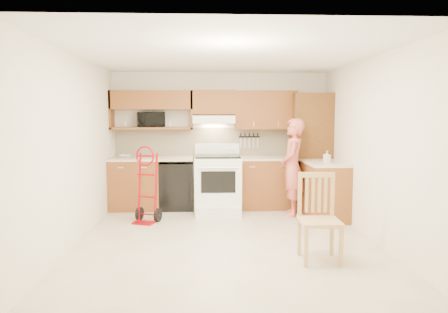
{
  "coord_description": "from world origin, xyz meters",
  "views": [
    {
      "loc": [
        -0.27,
        -5.63,
        1.71
      ],
      "look_at": [
        0.0,
        0.5,
        1.1
      ],
      "focal_mm": 33.54,
      "sensor_mm": 36.0,
      "label": 1
    }
  ],
  "objects": [
    {
      "name": "countertop_left",
      "position": [
        -1.25,
        1.95,
        0.92
      ],
      "size": [
        1.5,
        0.63,
        0.04
      ],
      "primitive_type": "cube",
      "color": "beige",
      "rests_on": "lower_cab_left"
    },
    {
      "name": "soap_bottle",
      "position": [
        1.7,
        1.05,
        1.04
      ],
      "size": [
        0.11,
        0.11,
        0.19
      ],
      "primitive_type": "imported",
      "rotation": [
        0.0,
        0.0,
        0.24
      ],
      "color": "white",
      "rests_on": "countertop_return"
    },
    {
      "name": "microwave",
      "position": [
        -1.26,
        2.08,
        1.63
      ],
      "size": [
        0.53,
        0.38,
        0.28
      ],
      "primitive_type": "imported",
      "rotation": [
        0.0,
        0.0,
        0.09
      ],
      "color": "black",
      "rests_on": "upper_shelf_mw"
    },
    {
      "name": "bowl",
      "position": [
        -1.74,
        1.95,
        0.97
      ],
      "size": [
        0.25,
        0.25,
        0.05
      ],
      "primitive_type": "imported",
      "rotation": [
        0.0,
        0.0,
        -0.19
      ],
      "color": "white",
      "rests_on": "countertop_left"
    },
    {
      "name": "upper_cab_right",
      "position": [
        0.83,
        2.08,
        1.8
      ],
      "size": [
        1.14,
        0.33,
        0.7
      ],
      "primitive_type": "cube",
      "color": "brown",
      "rests_on": "wall_back"
    },
    {
      "name": "pantry_tall",
      "position": [
        1.65,
        1.95,
        1.05
      ],
      "size": [
        0.7,
        0.6,
        2.1
      ],
      "primitive_type": "cube",
      "color": "brown",
      "rests_on": "ground"
    },
    {
      "name": "range_hood",
      "position": [
        -0.12,
        2.02,
        1.63
      ],
      "size": [
        0.76,
        0.46,
        0.14
      ],
      "primitive_type": "cube",
      "color": "white",
      "rests_on": "wall_back"
    },
    {
      "name": "wall_front",
      "position": [
        0.0,
        -2.26,
        1.25
      ],
      "size": [
        4.0,
        0.02,
        2.5
      ],
      "primitive_type": "cube",
      "color": "#F3E8CB",
      "rests_on": "ground"
    },
    {
      "name": "upper_cab_left",
      "position": [
        -1.25,
        2.08,
        1.98
      ],
      "size": [
        1.5,
        0.33,
        0.34
      ],
      "primitive_type": "cube",
      "color": "brown",
      "rests_on": "wall_back"
    },
    {
      "name": "countertop_right",
      "position": [
        0.83,
        1.95,
        0.92
      ],
      "size": [
        1.14,
        0.63,
        0.04
      ],
      "primitive_type": "cube",
      "color": "beige",
      "rests_on": "lower_cab_right"
    },
    {
      "name": "upper_shelf_mw",
      "position": [
        -1.25,
        2.08,
        1.47
      ],
      "size": [
        1.5,
        0.33,
        0.04
      ],
      "primitive_type": "cube",
      "color": "brown",
      "rests_on": "wall_back"
    },
    {
      "name": "wall_right",
      "position": [
        2.01,
        0.0,
        1.25
      ],
      "size": [
        0.02,
        4.5,
        2.5
      ],
      "primitive_type": "cube",
      "color": "#F3E8CB",
      "rests_on": "ground"
    },
    {
      "name": "wall_back",
      "position": [
        0.0,
        2.26,
        1.25
      ],
      "size": [
        4.0,
        0.02,
        2.5
      ],
      "primitive_type": "cube",
      "color": "#F3E8CB",
      "rests_on": "ground"
    },
    {
      "name": "lower_cab_right",
      "position": [
        0.83,
        1.95,
        0.45
      ],
      "size": [
        1.14,
        0.6,
        0.9
      ],
      "primitive_type": "cube",
      "color": "brown",
      "rests_on": "ground"
    },
    {
      "name": "countertop_return",
      "position": [
        1.7,
        1.15,
        0.92
      ],
      "size": [
        0.63,
        1.0,
        0.04
      ],
      "primitive_type": "cube",
      "color": "beige",
      "rests_on": "cab_return_right"
    },
    {
      "name": "floor",
      "position": [
        0.0,
        0.0,
        -0.01
      ],
      "size": [
        4.0,
        4.5,
        0.02
      ],
      "primitive_type": "cube",
      "color": "beige",
      "rests_on": "ground"
    },
    {
      "name": "person",
      "position": [
        1.2,
        1.35,
        0.83
      ],
      "size": [
        0.52,
        0.68,
        1.65
      ],
      "primitive_type": "imported",
      "rotation": [
        0.0,
        0.0,
        -1.8
      ],
      "color": "#D56256",
      "rests_on": "ground"
    },
    {
      "name": "lower_cab_left",
      "position": [
        -1.55,
        1.95,
        0.45
      ],
      "size": [
        0.9,
        0.6,
        0.9
      ],
      "primitive_type": "cube",
      "color": "brown",
      "rests_on": "ground"
    },
    {
      "name": "hand_truck",
      "position": [
        -1.23,
        0.96,
        0.55
      ],
      "size": [
        0.54,
        0.52,
        1.1
      ],
      "primitive_type": null,
      "rotation": [
        0.0,
        0.0,
        -0.32
      ],
      "color": "#9C030C",
      "rests_on": "ground"
    },
    {
      "name": "upper_cab_center",
      "position": [
        -0.12,
        2.08,
        1.94
      ],
      "size": [
        0.76,
        0.33,
        0.44
      ],
      "primitive_type": "cube",
      "color": "brown",
      "rests_on": "wall_back"
    },
    {
      "name": "dishwasher",
      "position": [
        -0.8,
        1.95,
        0.42
      ],
      "size": [
        0.6,
        0.6,
        0.85
      ],
      "primitive_type": "cube",
      "color": "black",
      "rests_on": "ground"
    },
    {
      "name": "dining_chair",
      "position": [
        1.06,
        -0.9,
        0.51
      ],
      "size": [
        0.47,
        0.51,
        1.02
      ],
      "primitive_type": null,
      "rotation": [
        0.0,
        0.0,
        -0.03
      ],
      "color": "tan",
      "rests_on": "ground"
    },
    {
      "name": "range",
      "position": [
        -0.06,
        1.62,
        0.59
      ],
      "size": [
        0.81,
        1.06,
        1.19
      ],
      "primitive_type": null,
      "color": "white",
      "rests_on": "ground"
    },
    {
      "name": "ceiling",
      "position": [
        0.0,
        0.0,
        2.51
      ],
      "size": [
        4.0,
        4.5,
        0.02
      ],
      "primitive_type": "cube",
      "color": "white",
      "rests_on": "ground"
    },
    {
      "name": "wall_left",
      "position": [
        -2.01,
        0.0,
        1.25
      ],
      "size": [
        0.02,
        4.5,
        2.5
      ],
      "primitive_type": "cube",
      "color": "#F3E8CB",
      "rests_on": "ground"
    },
    {
      "name": "knife_strip",
      "position": [
        0.55,
        2.21,
        1.24
      ],
      "size": [
        0.4,
        0.05,
        0.29
      ],
      "primitive_type": null,
      "color": "black",
      "rests_on": "backsplash"
    },
    {
      "name": "cab_return_right",
      "position": [
        1.7,
        1.15,
        0.45
      ],
      "size": [
        0.6,
        1.0,
        0.9
      ],
      "primitive_type": "cube",
      "color": "brown",
      "rests_on": "ground"
    },
    {
      "name": "backsplash",
      "position": [
        0.0,
        2.23,
        1.2
      ],
      "size": [
        3.92,
        0.03,
        0.55
      ],
      "primitive_type": "cube",
      "color": "beige",
      "rests_on": "wall_back"
    }
  ]
}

